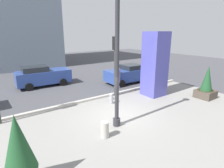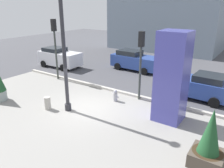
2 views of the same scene
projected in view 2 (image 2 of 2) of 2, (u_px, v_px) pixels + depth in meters
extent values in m
plane|color=#47474C|center=(122.00, 88.00, 16.27)|extent=(60.00, 60.00, 0.00)
cube|color=gray|center=(61.00, 122.00, 11.61)|extent=(18.00, 10.00, 0.02)
cube|color=#B7B2A8|center=(116.00, 91.00, 15.56)|extent=(18.00, 0.24, 0.16)
cylinder|color=#2D2D33|center=(68.00, 107.00, 12.83)|extent=(0.36, 0.36, 0.40)
cylinder|color=#2D2D33|center=(64.00, 52.00, 11.76)|extent=(0.20, 0.20, 6.75)
cube|color=#4C4CAD|center=(172.00, 78.00, 11.15)|extent=(1.42, 1.42, 4.61)
cube|color=#4C4238|center=(206.00, 158.00, 8.44)|extent=(1.19, 1.19, 0.57)
cylinder|color=#382819|center=(207.00, 152.00, 8.35)|extent=(1.13, 1.13, 0.04)
cone|color=#1E4C28|center=(211.00, 131.00, 8.05)|extent=(0.81, 0.81, 1.76)
cylinder|color=#99999E|center=(115.00, 97.00, 14.02)|extent=(0.26, 0.26, 0.55)
sphere|color=#99999E|center=(115.00, 92.00, 13.90)|extent=(0.24, 0.24, 0.24)
cylinder|color=#99999E|center=(118.00, 97.00, 13.92)|extent=(0.12, 0.10, 0.10)
cylinder|color=#B2ADA3|center=(48.00, 103.00, 12.91)|extent=(0.36, 0.36, 0.75)
cylinder|color=#333833|center=(140.00, 74.00, 13.82)|extent=(0.14, 0.14, 3.38)
cube|color=black|center=(142.00, 39.00, 13.10)|extent=(0.28, 0.32, 0.90)
sphere|color=green|center=(143.00, 43.00, 13.32)|extent=(0.18, 0.18, 0.18)
cylinder|color=#333833|center=(56.00, 56.00, 17.62)|extent=(0.14, 0.14, 3.82)
cube|color=black|center=(54.00, 25.00, 16.82)|extent=(0.28, 0.32, 0.90)
sphere|color=yellow|center=(56.00, 29.00, 17.04)|extent=(0.18, 0.18, 0.18)
cube|color=#2D4793|center=(136.00, 61.00, 20.47)|extent=(4.55, 1.95, 1.08)
cube|color=#1E2328|center=(130.00, 52.00, 20.59)|extent=(2.08, 1.64, 0.42)
cylinder|color=black|center=(154.00, 67.00, 20.53)|extent=(0.65, 0.24, 0.64)
cylinder|color=black|center=(144.00, 71.00, 19.18)|extent=(0.65, 0.24, 0.64)
cylinder|color=black|center=(128.00, 63.00, 22.09)|extent=(0.65, 0.24, 0.64)
cylinder|color=black|center=(118.00, 66.00, 20.74)|extent=(0.65, 0.24, 0.64)
cube|color=#2D4793|center=(199.00, 87.00, 14.35)|extent=(3.94, 1.99, 1.00)
cube|color=#1E2328|center=(210.00, 78.00, 13.79)|extent=(1.80, 1.70, 0.41)
cylinder|color=black|center=(174.00, 93.00, 14.46)|extent=(0.65, 0.24, 0.64)
cylinder|color=black|center=(184.00, 85.00, 15.88)|extent=(0.65, 0.24, 0.64)
cylinder|color=black|center=(214.00, 103.00, 13.12)|extent=(0.65, 0.24, 0.64)
cylinder|color=black|center=(221.00, 93.00, 14.55)|extent=(0.65, 0.24, 0.64)
cube|color=silver|center=(60.00, 58.00, 21.49)|extent=(4.23, 1.96, 1.20)
cube|color=#1E2328|center=(55.00, 49.00, 21.55)|extent=(1.92, 1.69, 0.37)
cylinder|color=black|center=(77.00, 63.00, 21.75)|extent=(0.64, 0.23, 0.64)
cylinder|color=black|center=(63.00, 68.00, 20.27)|extent=(0.64, 0.23, 0.64)
cylinder|color=black|center=(58.00, 60.00, 23.08)|extent=(0.64, 0.23, 0.64)
cylinder|color=black|center=(44.00, 64.00, 21.61)|extent=(0.64, 0.23, 0.64)
cube|color=slate|center=(170.00, 90.00, 14.66)|extent=(0.26, 0.32, 0.86)
cylinder|color=slate|center=(171.00, 80.00, 14.41)|extent=(0.43, 0.43, 0.64)
sphere|color=beige|center=(172.00, 73.00, 14.26)|extent=(0.23, 0.23, 0.23)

